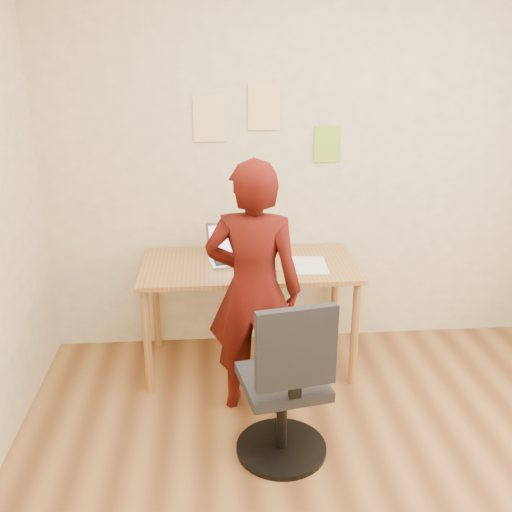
{
  "coord_description": "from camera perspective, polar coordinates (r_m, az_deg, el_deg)",
  "views": [
    {
      "loc": [
        -0.61,
        -2.07,
        2.07
      ],
      "look_at": [
        -0.37,
        0.95,
        0.95
      ],
      "focal_mm": 40.0,
      "sensor_mm": 36.0,
      "label": 1
    }
  ],
  "objects": [
    {
      "name": "room",
      "position": [
        2.28,
        11.17,
        1.42
      ],
      "size": [
        3.58,
        3.58,
        2.78
      ],
      "color": "brown",
      "rests_on": "ground"
    },
    {
      "name": "office_chair",
      "position": [
        3.0,
        3.02,
        -13.51
      ],
      "size": [
        0.49,
        0.5,
        0.95
      ],
      "rotation": [
        0.0,
        0.0,
        0.18
      ],
      "color": "black",
      "rests_on": "ground"
    },
    {
      "name": "paper_sheet",
      "position": [
        3.7,
        5.34,
        -0.9
      ],
      "size": [
        0.24,
        0.33,
        0.0
      ],
      "primitive_type": "cube",
      "rotation": [
        0.0,
        0.0,
        -0.06
      ],
      "color": "white",
      "rests_on": "desk"
    },
    {
      "name": "wall_note_mid",
      "position": [
        3.85,
        0.81,
        14.72
      ],
      "size": [
        0.21,
        0.0,
        0.3
      ],
      "primitive_type": "cube",
      "color": "#EACD8C",
      "rests_on": "room"
    },
    {
      "name": "wall_note_left",
      "position": [
        3.84,
        -4.7,
        13.56
      ],
      "size": [
        0.21,
        0.0,
        0.3
      ],
      "primitive_type": "cube",
      "color": "#EACD8C",
      "rests_on": "room"
    },
    {
      "name": "desk",
      "position": [
        3.74,
        -0.71,
        -1.99
      ],
      "size": [
        1.4,
        0.7,
        0.74
      ],
      "color": "#A26A37",
      "rests_on": "ground"
    },
    {
      "name": "laptop",
      "position": [
        3.76,
        -2.35,
        0.36
      ],
      "size": [
        0.36,
        0.33,
        0.23
      ],
      "rotation": [
        0.0,
        0.0,
        0.15
      ],
      "color": "#AEAEB6",
      "rests_on": "desk"
    },
    {
      "name": "phone",
      "position": [
        3.52,
        1.64,
        -1.84
      ],
      "size": [
        0.07,
        0.12,
        0.01
      ],
      "rotation": [
        0.0,
        0.0,
        -0.14
      ],
      "color": "black",
      "rests_on": "desk"
    },
    {
      "name": "wall_note_right",
      "position": [
        3.94,
        7.15,
        11.03
      ],
      "size": [
        0.18,
        0.0,
        0.24
      ],
      "primitive_type": "cube",
      "color": "#89C32C",
      "rests_on": "room"
    },
    {
      "name": "person",
      "position": [
        3.25,
        -0.24,
        -3.46
      ],
      "size": [
        0.62,
        0.48,
        1.53
      ],
      "primitive_type": "imported",
      "rotation": [
        0.0,
        0.0,
        2.92
      ],
      "color": "#3D0B08",
      "rests_on": "ground"
    }
  ]
}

